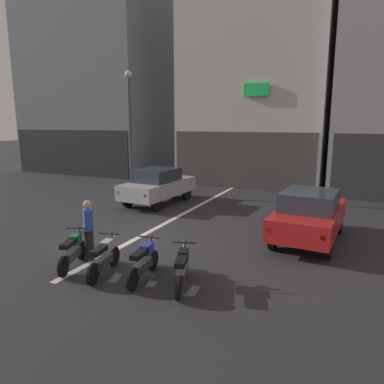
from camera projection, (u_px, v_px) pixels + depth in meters
ground_plane at (126, 244)px, 11.00m from camera, size 120.00×120.00×0.00m
lane_centre_line at (201, 204)px, 16.36m from camera, size 0.20×18.00×0.01m
building_corner_left at (100, 62)px, 27.27m from camera, size 10.26×7.76×16.55m
building_mid_block at (263, 29)px, 21.96m from camera, size 8.45×7.90×18.81m
car_silver_crossing_near at (158, 185)px, 16.34m from camera, size 2.01×4.20×1.64m
car_red_parked_kerbside at (309, 214)px, 11.10m from camera, size 2.02×4.20×1.64m
street_lamp at (130, 120)px, 18.16m from camera, size 0.36×0.36×6.27m
motorcycle_green_row_leftmost at (73, 250)px, 9.15m from camera, size 0.69×1.60×0.98m
motorcycle_silver_row_left_mid at (104, 257)px, 8.70m from camera, size 0.55×1.65×0.98m
motorcycle_blue_row_centre at (144, 261)px, 8.44m from camera, size 0.55×1.67×0.98m
motorcycle_black_row_right_mid at (182, 268)px, 8.04m from camera, size 0.67×1.61×0.98m
person_by_motorcycles at (89, 230)px, 9.57m from camera, size 0.41×0.41×1.67m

